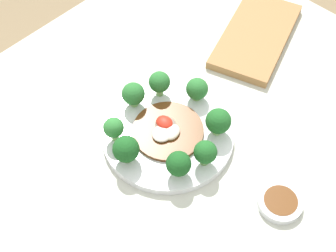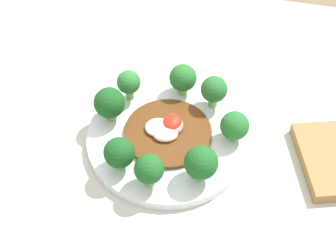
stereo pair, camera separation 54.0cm
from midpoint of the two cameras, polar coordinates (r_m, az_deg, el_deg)
name	(u,v)px [view 1 (the left image)]	position (r m, az deg, el deg)	size (l,w,h in m)	color
table	(162,222)	(1.15, -11.80, -16.18)	(1.15, 0.89, 0.75)	#B7BCAD
plate	(168,134)	(0.81, -14.97, -5.89)	(0.26, 0.26, 0.02)	silver
broccoli_west	(126,149)	(0.77, -22.04, -8.21)	(0.05, 0.05, 0.06)	#70A356
broccoli_north	(133,94)	(0.84, -19.49, -0.15)	(0.05, 0.05, 0.06)	#7AAD5B
broccoli_southwest	(179,164)	(0.73, -15.31, -10.73)	(0.05, 0.05, 0.06)	#89B76B
broccoli_northeast	(159,82)	(0.83, -15.77, 1.56)	(0.04, 0.04, 0.06)	#7AAD5B
broccoli_south	(205,152)	(0.73, -11.24, -9.16)	(0.04, 0.04, 0.06)	#70A356
broccoli_east	(197,89)	(0.81, -10.57, 0.63)	(0.05, 0.05, 0.05)	#7AAD5B
broccoli_southeast	(218,121)	(0.76, -8.53, -4.40)	(0.05, 0.05, 0.06)	#89B76B
broccoli_northwest	(114,128)	(0.80, -23.03, -5.06)	(0.04, 0.04, 0.06)	#70A356
stirfry_center	(167,130)	(0.80, -15.30, -5.32)	(0.14, 0.14, 0.02)	#5B3314
sauce_dish	(280,202)	(0.72, -0.36, -16.49)	(0.08, 0.08, 0.02)	silver
cutting_board	(256,36)	(0.96, -0.06, 8.81)	(0.31, 0.22, 0.02)	olive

